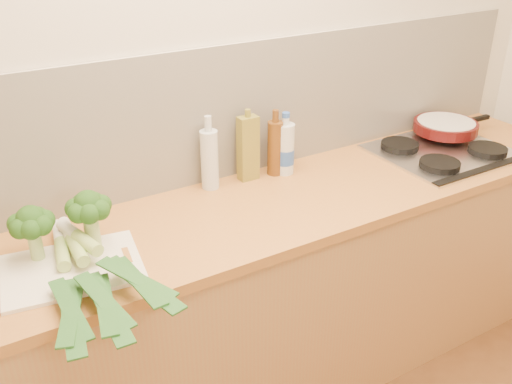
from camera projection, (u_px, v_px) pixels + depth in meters
room_shell at (210, 117)px, 2.21m from camera, size 3.50×3.50×3.50m
counter at (248, 305)px, 2.32m from camera, size 3.20×0.62×0.90m
gas_hob at (444, 150)px, 2.57m from camera, size 0.58×0.50×0.04m
chopping_board at (72, 269)px, 1.76m from camera, size 0.45×0.36×0.01m
broccoli_left at (31, 224)px, 1.75m from camera, size 0.14×0.14×0.18m
broccoli_right at (89, 209)px, 1.80m from camera, size 0.14×0.15×0.20m
leek_front at (64, 266)px, 1.72m from camera, size 0.18×0.68×0.04m
leek_mid at (83, 261)px, 1.71m from camera, size 0.11×0.69×0.04m
leek_back at (101, 253)px, 1.72m from camera, size 0.20×0.62×0.04m
skillet at (446, 126)px, 2.70m from camera, size 0.44×0.30×0.05m
oil_tin at (248, 148)px, 2.28m from camera, size 0.08×0.05×0.30m
glass_bottle at (209, 158)px, 2.22m from camera, size 0.07×0.07×0.30m
amber_bottle at (275, 147)px, 2.33m from camera, size 0.06×0.06×0.28m
water_bottle at (285, 150)px, 2.35m from camera, size 0.08×0.08×0.24m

